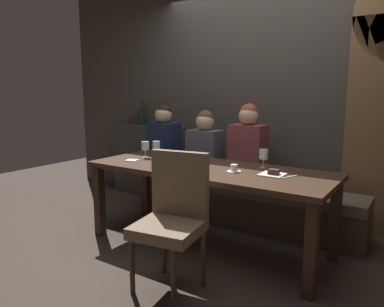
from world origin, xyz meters
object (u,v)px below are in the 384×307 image
at_px(wine_glass_near_right, 160,156).
at_px(dessert_plate, 273,174).
at_px(banquette_bench, 241,203).
at_px(diner_redhead, 164,140).
at_px(diner_bearded, 205,146).
at_px(wine_bottle_dark_red, 142,116).
at_px(wine_glass_center_front, 264,155).
at_px(chair_near_side, 173,212).
at_px(wine_bottle_pale_label, 157,117).
at_px(wine_glass_far_right, 156,146).
at_px(espresso_cup, 234,169).
at_px(wine_glass_near_left, 145,147).
at_px(diner_far_end, 248,146).
at_px(fork_on_table, 290,177).
at_px(dining_table, 208,177).

bearing_deg(wine_glass_near_right, dessert_plate, 19.01).
xyz_separation_m(banquette_bench, dessert_plate, (0.60, -0.68, 0.53)).
height_order(diner_redhead, diner_bearded, diner_redhead).
xyz_separation_m(banquette_bench, wine_glass_near_right, (-0.31, -0.99, 0.63)).
height_order(wine_bottle_dark_red, wine_glass_center_front, wine_bottle_dark_red).
relative_size(chair_near_side, diner_redhead, 1.21).
bearing_deg(dessert_plate, wine_bottle_pale_label, 153.55).
relative_size(banquette_bench, diner_redhead, 3.10).
relative_size(wine_bottle_dark_red, wine_glass_far_right, 1.99).
distance_m(diner_bearded, espresso_cup, 1.06).
xyz_separation_m(banquette_bench, wine_bottle_dark_red, (-1.71, 0.37, 0.84)).
height_order(diner_bearded, wine_glass_center_front, diner_bearded).
bearing_deg(wine_glass_center_front, espresso_cup, -114.26).
distance_m(chair_near_side, diner_bearded, 1.57).
relative_size(banquette_bench, wine_glass_near_left, 15.24).
bearing_deg(dessert_plate, wine_glass_center_front, 127.83).
xyz_separation_m(wine_glass_near_right, espresso_cup, (0.59, 0.24, -0.09)).
bearing_deg(wine_bottle_pale_label, wine_glass_center_front, -22.78).
xyz_separation_m(diner_far_end, wine_bottle_dark_red, (-1.75, 0.34, 0.23)).
relative_size(chair_near_side, fork_on_table, 5.76).
distance_m(chair_near_side, wine_glass_near_left, 1.24).
bearing_deg(wine_glass_center_front, banquette_bench, 133.01).
height_order(wine_bottle_dark_red, espresso_cup, wine_bottle_dark_red).
bearing_deg(diner_bearded, wine_bottle_pale_label, 161.27).
bearing_deg(espresso_cup, wine_glass_near_left, 174.42).
height_order(diner_bearded, espresso_cup, diner_bearded).
bearing_deg(diner_bearded, espresso_cup, -44.83).
distance_m(wine_glass_far_right, dessert_plate, 1.31).
distance_m(diner_far_end, wine_bottle_pale_label, 1.49).
xyz_separation_m(banquette_bench, diner_bearded, (-0.46, -0.00, 0.58)).
xyz_separation_m(wine_bottle_pale_label, wine_glass_near_right, (1.10, -1.31, -0.21)).
xyz_separation_m(chair_near_side, diner_redhead, (-1.18, 1.41, 0.27)).
height_order(diner_bearded, dessert_plate, diner_bearded).
height_order(chair_near_side, wine_glass_near_left, chair_near_side).
height_order(wine_bottle_pale_label, dessert_plate, wine_bottle_pale_label).
xyz_separation_m(diner_bearded, fork_on_table, (1.20, -0.67, -0.06)).
bearing_deg(diner_bearded, wine_glass_near_left, -115.94).
bearing_deg(dessert_plate, espresso_cup, -167.83).
relative_size(diner_far_end, dessert_plate, 4.38).
xyz_separation_m(wine_glass_near_left, wine_glass_far_right, (0.08, 0.08, -0.00)).
xyz_separation_m(diner_far_end, wine_glass_near_left, (-0.82, -0.67, 0.01)).
height_order(diner_far_end, fork_on_table, diner_far_end).
distance_m(dessert_plate, fork_on_table, 0.14).
height_order(chair_near_side, dessert_plate, chair_near_side).
bearing_deg(espresso_cup, diner_far_end, 107.35).
bearing_deg(dessert_plate, fork_on_table, 4.22).
distance_m(diner_bearded, wine_glass_far_right, 0.61).
height_order(wine_glass_far_right, dessert_plate, wine_glass_far_right).
bearing_deg(dining_table, dessert_plate, 1.91).
relative_size(wine_bottle_dark_red, espresso_cup, 2.72).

